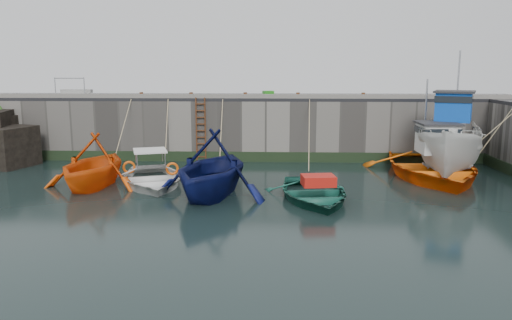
{
  "coord_description": "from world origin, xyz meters",
  "views": [
    {
      "loc": [
        1.69,
        -14.55,
        4.63
      ],
      "look_at": [
        0.97,
        3.97,
        1.2
      ],
      "focal_mm": 35.0,
      "sensor_mm": 36.0,
      "label": 1
    }
  ],
  "objects_px": {
    "boat_near_white": "(94,187)",
    "boat_far_orange": "(431,166)",
    "ladder": "(201,130)",
    "bollard_d": "(298,95)",
    "boat_near_navy": "(313,199)",
    "boat_near_blue": "(152,184)",
    "bollard_b": "(191,95)",
    "boat_far_white": "(452,148)",
    "bollard_a": "(141,95)",
    "boat_near_blacktrim": "(212,195)",
    "bollard_c": "(245,95)",
    "fish_crate": "(268,93)",
    "bollard_e": "(363,95)"
  },
  "relations": [
    {
      "from": "boat_near_white",
      "to": "boat_far_orange",
      "type": "relative_size",
      "value": 0.64
    },
    {
      "from": "ladder",
      "to": "bollard_d",
      "type": "xyz_separation_m",
      "value": [
        4.8,
        0.34,
        1.71
      ]
    },
    {
      "from": "boat_near_white",
      "to": "ladder",
      "type": "bearing_deg",
      "value": 61.73
    },
    {
      "from": "bollard_d",
      "to": "boat_far_orange",
      "type": "bearing_deg",
      "value": -32.24
    },
    {
      "from": "boat_near_navy",
      "to": "bollard_d",
      "type": "bearing_deg",
      "value": 84.44
    },
    {
      "from": "boat_near_blue",
      "to": "bollard_b",
      "type": "bearing_deg",
      "value": 63.74
    },
    {
      "from": "boat_near_white",
      "to": "boat_near_navy",
      "type": "distance_m",
      "value": 8.69
    },
    {
      "from": "boat_near_blue",
      "to": "boat_far_orange",
      "type": "height_order",
      "value": "boat_far_orange"
    },
    {
      "from": "boat_far_orange",
      "to": "bollard_b",
      "type": "relative_size",
      "value": 25.86
    },
    {
      "from": "boat_far_white",
      "to": "bollard_a",
      "type": "height_order",
      "value": "boat_far_white"
    },
    {
      "from": "ladder",
      "to": "bollard_d",
      "type": "bearing_deg",
      "value": 4.0
    },
    {
      "from": "boat_near_blacktrim",
      "to": "bollard_c",
      "type": "relative_size",
      "value": 18.63
    },
    {
      "from": "boat_near_navy",
      "to": "bollard_a",
      "type": "xyz_separation_m",
      "value": [
        -8.07,
        7.39,
        3.3
      ]
    },
    {
      "from": "fish_crate",
      "to": "bollard_b",
      "type": "bearing_deg",
      "value": -173.99
    },
    {
      "from": "ladder",
      "to": "boat_far_white",
      "type": "distance_m",
      "value": 11.75
    },
    {
      "from": "bollard_a",
      "to": "bollard_e",
      "type": "distance_m",
      "value": 11.0
    },
    {
      "from": "boat_near_blue",
      "to": "bollard_c",
      "type": "bearing_deg",
      "value": 38.9
    },
    {
      "from": "bollard_d",
      "to": "bollard_b",
      "type": "bearing_deg",
      "value": 180.0
    },
    {
      "from": "boat_far_white",
      "to": "bollard_e",
      "type": "height_order",
      "value": "boat_far_white"
    },
    {
      "from": "ladder",
      "to": "fish_crate",
      "type": "distance_m",
      "value": 4.33
    },
    {
      "from": "boat_near_blacktrim",
      "to": "bollard_a",
      "type": "distance_m",
      "value": 8.92
    },
    {
      "from": "fish_crate",
      "to": "boat_far_orange",
      "type": "bearing_deg",
      "value": -57.46
    },
    {
      "from": "boat_near_navy",
      "to": "bollard_a",
      "type": "height_order",
      "value": "bollard_a"
    },
    {
      "from": "boat_near_white",
      "to": "boat_far_white",
      "type": "height_order",
      "value": "boat_far_white"
    },
    {
      "from": "ladder",
      "to": "boat_near_white",
      "type": "height_order",
      "value": "ladder"
    },
    {
      "from": "boat_near_white",
      "to": "boat_near_navy",
      "type": "relative_size",
      "value": 0.97
    },
    {
      "from": "bollard_c",
      "to": "bollard_e",
      "type": "distance_m",
      "value": 5.8
    },
    {
      "from": "boat_near_white",
      "to": "boat_far_orange",
      "type": "bearing_deg",
      "value": 13.51
    },
    {
      "from": "boat_far_orange",
      "to": "bollard_d",
      "type": "relative_size",
      "value": 25.86
    },
    {
      "from": "boat_near_white",
      "to": "bollard_c",
      "type": "relative_size",
      "value": 16.49
    },
    {
      "from": "boat_far_white",
      "to": "bollard_e",
      "type": "relative_size",
      "value": 27.15
    },
    {
      "from": "boat_far_white",
      "to": "fish_crate",
      "type": "bearing_deg",
      "value": 173.25
    },
    {
      "from": "boat_near_blue",
      "to": "bollard_d",
      "type": "distance_m",
      "value": 8.73
    },
    {
      "from": "fish_crate",
      "to": "bollard_d",
      "type": "xyz_separation_m",
      "value": [
        1.49,
        -1.87,
        0.0
      ]
    },
    {
      "from": "boat_far_white",
      "to": "bollard_e",
      "type": "bearing_deg",
      "value": 164.42
    },
    {
      "from": "bollard_e",
      "to": "boat_near_white",
      "type": "bearing_deg",
      "value": -153.09
    },
    {
      "from": "ladder",
      "to": "bollard_b",
      "type": "xyz_separation_m",
      "value": [
        -0.5,
        0.34,
        1.71
      ]
    },
    {
      "from": "bollard_c",
      "to": "bollard_e",
      "type": "relative_size",
      "value": 1.0
    },
    {
      "from": "boat_near_blue",
      "to": "fish_crate",
      "type": "relative_size",
      "value": 9.22
    },
    {
      "from": "bollard_c",
      "to": "bollard_d",
      "type": "xyz_separation_m",
      "value": [
        2.6,
        0.0,
        0.0
      ]
    },
    {
      "from": "boat_near_white",
      "to": "fish_crate",
      "type": "bearing_deg",
      "value": 52.68
    },
    {
      "from": "boat_near_navy",
      "to": "boat_far_orange",
      "type": "xyz_separation_m",
      "value": [
        5.32,
        3.86,
        0.48
      ]
    },
    {
      "from": "boat_far_white",
      "to": "bollard_e",
      "type": "xyz_separation_m",
      "value": [
        -3.49,
        2.76,
        2.15
      ]
    },
    {
      "from": "boat_near_blacktrim",
      "to": "bollard_b",
      "type": "xyz_separation_m",
      "value": [
        -1.87,
        7.04,
        3.3
      ]
    },
    {
      "from": "ladder",
      "to": "boat_near_blue",
      "type": "bearing_deg",
      "value": -104.39
    },
    {
      "from": "boat_near_blacktrim",
      "to": "bollard_b",
      "type": "distance_m",
      "value": 8.0
    },
    {
      "from": "bollard_a",
      "to": "bollard_c",
      "type": "distance_m",
      "value": 5.2
    },
    {
      "from": "bollard_d",
      "to": "bollard_e",
      "type": "relative_size",
      "value": 1.0
    },
    {
      "from": "ladder",
      "to": "boat_near_blacktrim",
      "type": "height_order",
      "value": "ladder"
    },
    {
      "from": "boat_near_blue",
      "to": "bollard_e",
      "type": "distance_m",
      "value": 11.2
    }
  ]
}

